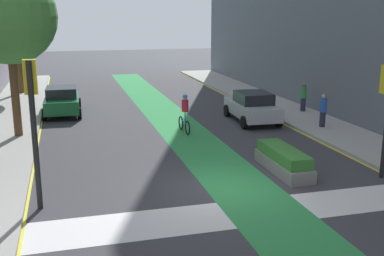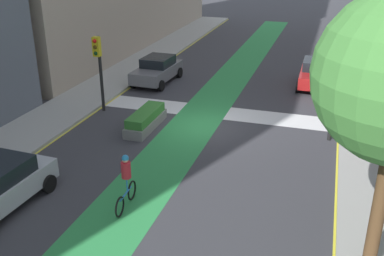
{
  "view_description": "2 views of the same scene",
  "coord_description": "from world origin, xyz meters",
  "views": [
    {
      "loc": [
        -4.65,
        -13.53,
        5.5
      ],
      "look_at": [
        -0.18,
        2.89,
        1.34
      ],
      "focal_mm": 43.91,
      "sensor_mm": 36.0,
      "label": 1
    },
    {
      "loc": [
        -5.2,
        18.84,
        8.23
      ],
      "look_at": [
        -0.28,
        3.21,
        1.26
      ],
      "focal_mm": 41.89,
      "sensor_mm": 36.0,
      "label": 2
    }
  ],
  "objects": [
    {
      "name": "ground_plane",
      "position": [
        0.0,
        0.0,
        0.0
      ],
      "size": [
        120.0,
        120.0,
        0.0
      ],
      "primitive_type": "plane",
      "color": "#38383D"
    },
    {
      "name": "street_tree_near",
      "position": [
        -6.82,
        8.28,
        5.37
      ],
      "size": [
        4.11,
        4.11,
        7.3
      ],
      "color": "brown",
      "rests_on": "sidewalk_left"
    },
    {
      "name": "bike_lane_paint",
      "position": [
        0.68,
        0.0,
        0.0
      ],
      "size": [
        2.4,
        60.0,
        0.01
      ],
      "primitive_type": "cube",
      "color": "#2D8C47",
      "rests_on": "ground_plane"
    },
    {
      "name": "curb_stripe_left",
      "position": [
        -6.0,
        0.0,
        0.01
      ],
      "size": [
        0.16,
        60.0,
        0.01
      ],
      "primitive_type": "cube",
      "color": "yellow",
      "rests_on": "ground_plane"
    },
    {
      "name": "cyclist_in_lane",
      "position": [
        0.67,
        7.35,
        0.97
      ],
      "size": [
        0.32,
        1.73,
        1.86
      ],
      "color": "black",
      "rests_on": "ground_plane"
    },
    {
      "name": "pedestrian_sidewalk_right_b",
      "position": [
        7.27,
        6.2,
        0.96
      ],
      "size": [
        0.34,
        0.34,
        1.6
      ],
      "color": "#262638",
      "rests_on": "sidewalk_right"
    },
    {
      "name": "street_tree_far",
      "position": [
        -7.61,
        20.66,
        6.07
      ],
      "size": [
        4.26,
        4.26,
        8.07
      ],
      "color": "brown",
      "rests_on": "sidewalk_left"
    },
    {
      "name": "car_silver_right_far",
      "position": [
        4.64,
        8.72,
        0.8
      ],
      "size": [
        2.19,
        4.28,
        1.57
      ],
      "color": "#B2B7BF",
      "rests_on": "ground_plane"
    },
    {
      "name": "curb_stripe_right",
      "position": [
        6.0,
        0.0,
        0.01
      ],
      "size": [
        0.16,
        60.0,
        0.01
      ],
      "primitive_type": "cube",
      "color": "yellow",
      "rests_on": "ground_plane"
    },
    {
      "name": "crosswalk_band",
      "position": [
        0.0,
        -2.0,
        0.0
      ],
      "size": [
        12.0,
        1.8,
        0.01
      ],
      "primitive_type": "cube",
      "color": "silver",
      "rests_on": "ground_plane"
    },
    {
      "name": "median_planter",
      "position": [
        2.68,
        1.01,
        0.4
      ],
      "size": [
        0.93,
        3.12,
        0.85
      ],
      "color": "slate",
      "rests_on": "ground_plane"
    },
    {
      "name": "traffic_signal_near_left",
      "position": [
        -5.57,
        -0.05,
        3.0
      ],
      "size": [
        0.35,
        0.52,
        4.28
      ],
      "color": "black",
      "rests_on": "ground_plane"
    },
    {
      "name": "car_green_left_far",
      "position": [
        -4.88,
        13.17,
        0.8
      ],
      "size": [
        2.12,
        4.25,
        1.57
      ],
      "color": "#196033",
      "rests_on": "ground_plane"
    },
    {
      "name": "pedestrian_sidewalk_right_a",
      "position": [
        8.17,
        9.83,
        0.98
      ],
      "size": [
        0.34,
        0.34,
        1.63
      ],
      "color": "#262638",
      "rests_on": "sidewalk_right"
    }
  ]
}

